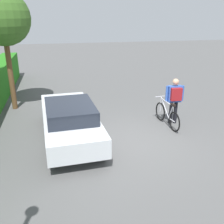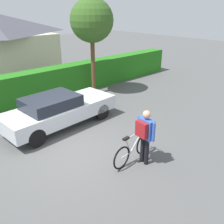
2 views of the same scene
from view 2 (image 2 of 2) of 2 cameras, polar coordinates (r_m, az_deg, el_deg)
The scene contains 6 objects.
ground_plane at distance 8.24m, azimuth -8.76°, elevation -8.88°, with size 60.00×60.00×0.00m, color #525252.
hedge_row at distance 12.08m, azimuth -22.72°, elevation 4.21°, with size 21.55×0.90×1.51m, color #24701A.
parked_car_near at distance 9.66m, azimuth -12.25°, elevation 0.53°, with size 4.57×1.89×1.30m.
bicycle at distance 7.52m, azimuth 4.91°, elevation -8.58°, with size 1.78×0.50×0.97m.
person_rider at distance 7.11m, azimuth 7.63°, elevation -4.69°, with size 0.38×0.68×1.71m.
tree_kerbside at distance 12.70m, azimuth -4.72°, elevation 20.30°, with size 2.12×2.12×4.77m.
Camera 2 is at (-3.77, -5.88, 4.38)m, focal length 39.41 mm.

